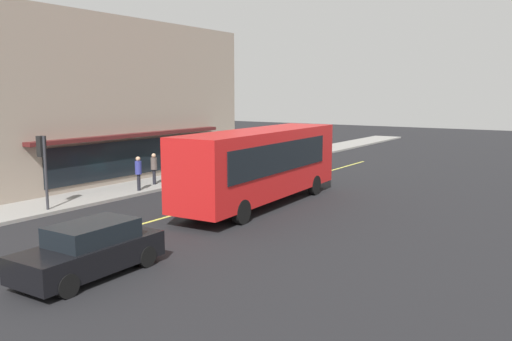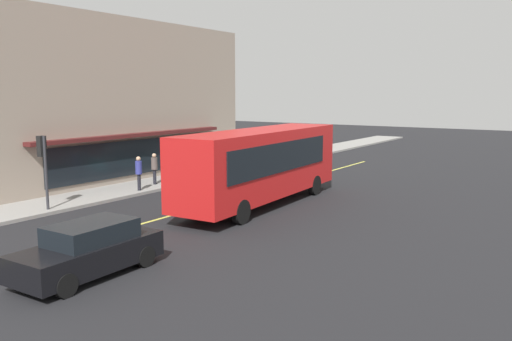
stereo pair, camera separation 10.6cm
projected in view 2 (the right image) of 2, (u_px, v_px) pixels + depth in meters
The scene contains 11 objects.
ground at pixel (220, 202), 24.98m from camera, with size 120.00×120.00×0.00m, color black.
sidewalk at pixel (134, 188), 28.20m from camera, with size 80.00×3.10×0.15m, color gray.
lane_centre_stripe at pixel (220, 202), 24.98m from camera, with size 36.00×0.16×0.01m, color #D8D14C.
storefront_building at pixel (85, 101), 32.03m from camera, with size 19.79×9.11×9.38m.
bus at pixel (261, 163), 24.08m from camera, with size 11.25×3.10×3.50m.
traffic_light at pixel (43, 155), 22.48m from camera, with size 0.30×0.52×3.20m.
car_white at pixel (301, 154), 37.92m from camera, with size 4.37×2.00×1.52m.
car_teal at pixel (224, 170), 30.26m from camera, with size 4.36×1.98×1.52m.
car_black at pixel (89, 250), 14.87m from camera, with size 4.34×1.93×1.52m.
pedestrian_near_storefront at pixel (139, 170), 27.00m from camera, with size 0.34×0.34×1.78m.
pedestrian_at_corner at pixel (154, 166), 28.82m from camera, with size 0.34×0.34×1.73m.
Camera 2 is at (-19.38, -15.08, 5.17)m, focal length 36.66 mm.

